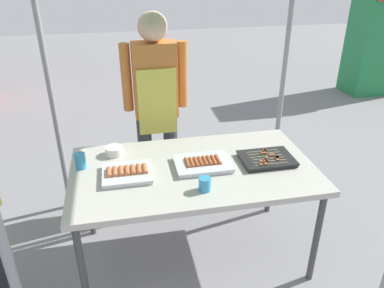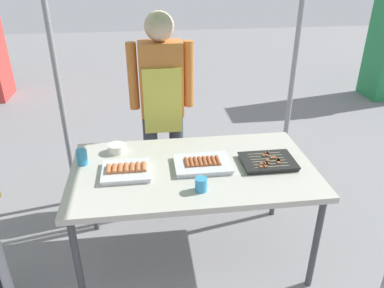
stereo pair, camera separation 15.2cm
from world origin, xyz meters
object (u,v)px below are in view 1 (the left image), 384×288
Objects in this scene: condiment_bowl at (114,151)px; drink_cup_near_edge at (80,161)px; stall_table at (193,174)px; drink_cup_by_wok at (205,184)px; vendor_woman at (156,98)px; tray_meat_skewers at (267,159)px; tray_pork_links at (203,163)px; neighbor_stall_right at (382,28)px; tray_grilled_sausages at (127,173)px.

drink_cup_near_edge reaches higher than condiment_bowl.
stall_table is 0.59m from condiment_bowl.
drink_cup_near_edge is (-0.22, -0.14, 0.02)m from condiment_bowl.
drink_cup_by_wok is 1.06m from vendor_woman.
tray_meat_skewers reaches higher than stall_table.
tray_pork_links is 0.64m from condiment_bowl.
tray_pork_links is at bearing -138.77° from neighbor_stall_right.
condiment_bowl is at bearing 150.69° from stall_table.
drink_cup_by_wok reaches higher than condiment_bowl.
stall_table is 0.44m from tray_grilled_sausages.
stall_table is at bearing 2.28° from tray_grilled_sausages.
tray_grilled_sausages is 0.85m from vendor_woman.
tray_grilled_sausages is (-0.43, -0.02, 0.07)m from stall_table.
vendor_woman reaches higher than tray_pork_links.
vendor_woman is at bearing 106.01° from tray_pork_links.
stall_table is 15.16× the size of drink_cup_near_edge.
neighbor_stall_right reaches higher than stall_table.
condiment_bowl is at bearing 53.26° from vendor_woman.
drink_cup_by_wok is (0.01, -0.27, 0.09)m from stall_table.
neighbor_stall_right is (4.27, 2.92, 0.20)m from drink_cup_near_edge.
neighbor_stall_right reaches higher than vendor_woman.
tray_meat_skewers is at bearing 27.33° from drink_cup_by_wok.
tray_meat_skewers is at bearing -134.69° from neighbor_stall_right.
drink_cup_by_wok is (0.52, -0.56, 0.01)m from condiment_bowl.
vendor_woman is at bearing -148.16° from neighbor_stall_right.
condiment_bowl reaches higher than tray_pork_links.
drink_cup_near_edge is at bearing -145.68° from neighbor_stall_right.
condiment_bowl is (-0.57, 0.28, 0.01)m from tray_pork_links.
tray_meat_skewers is 1.04m from vendor_woman.
vendor_woman reaches higher than tray_meat_skewers.
condiment_bowl is 0.76m from drink_cup_by_wok.
drink_cup_near_edge is at bearing 150.80° from drink_cup_by_wok.
drink_cup_by_wok is 0.04× the size of neighbor_stall_right.
tray_pork_links is 0.19× the size of neighbor_stall_right.
neighbor_stall_right is (3.98, 3.08, 0.23)m from tray_grilled_sausages.
tray_pork_links is at bearing 79.36° from drink_cup_by_wok.
tray_grilled_sausages is at bearing -76.10° from condiment_bowl.
tray_grilled_sausages is 0.51m from drink_cup_by_wok.
drink_cup_near_edge is at bearing 47.17° from vendor_woman.
drink_cup_near_edge reaches higher than tray_pork_links.
vendor_woman is (-0.22, 0.75, 0.21)m from tray_pork_links.
neighbor_stall_right is at bearing 34.38° from condiment_bowl.
tray_grilled_sausages is 0.88× the size of tray_meat_skewers.
tray_pork_links is 0.80m from drink_cup_near_edge.
condiment_bowl is 0.06× the size of neighbor_stall_right.
stall_table is 0.98× the size of vendor_woman.
vendor_woman is (-0.16, 1.03, 0.18)m from drink_cup_by_wok.
drink_cup_by_wok reaches higher than tray_pork_links.
vendor_woman is at bearing 130.17° from tray_meat_skewers.
drink_cup_near_edge is (-0.73, 0.14, 0.11)m from stall_table.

